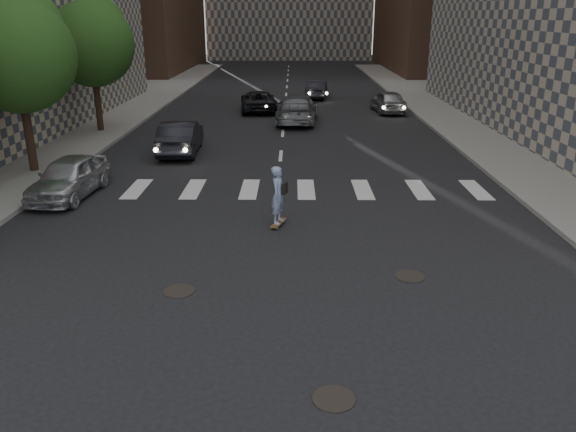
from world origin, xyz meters
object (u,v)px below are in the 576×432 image
Objects in this scene: traffic_car_a at (181,137)px; tree_c at (93,40)px; traffic_car_d at (388,101)px; tree_b at (18,49)px; skateboarder at (279,195)px; silver_sedan at (69,177)px; traffic_car_b at (297,109)px; traffic_car_c at (258,101)px; traffic_car_e at (317,89)px.

tree_c is at bearing -45.47° from traffic_car_a.
tree_b is at bearing 37.02° from traffic_car_d.
silver_sedan is at bearing 177.40° from skateboarder.
traffic_car_a is at bearing 72.63° from silver_sedan.
traffic_car_a is at bearing -42.93° from tree_c.
traffic_car_d is at bearing 22.13° from tree_c.
skateboarder is 16.63m from traffic_car_b.
traffic_car_c reaches higher than traffic_car_e.
tree_c is at bearing 20.36° from traffic_car_b.
tree_b reaches higher than traffic_car_c.
tree_c is at bearing 54.19° from traffic_car_e.
traffic_car_b is at bearing 88.08° from traffic_car_e.
traffic_car_b reaches higher than traffic_car_e.
skateboarder is at bearing 92.45° from traffic_car_b.
tree_c is 3.71× the size of skateboarder.
tree_b is 7.19m from traffic_car_a.
skateboarder is 0.33× the size of traffic_car_b.
skateboarder is 0.45× the size of silver_sedan.
tree_b is 11.77m from skateboarder.
silver_sedan reaches higher than traffic_car_e.
skateboarder is 0.45× the size of traffic_car_e.
tree_b reaches higher than skateboarder.
tree_c is 11.96m from silver_sedan.
tree_c is at bearing 90.00° from tree_b.
traffic_car_a is (-4.56, 9.08, -0.21)m from skateboarder.
skateboarder is at bearing -55.15° from tree_c.
skateboarder is 21.22m from traffic_car_d.
tree_c is 17.16m from skateboarder.
tree_c reaches higher than traffic_car_e.
tree_b is 1.68× the size of traffic_car_e.
tree_c reaches higher than traffic_car_d.
traffic_car_a is at bearing 75.61° from traffic_car_e.
traffic_car_d reaches higher than traffic_car_e.
traffic_car_d is (6.38, 20.24, -0.24)m from skateboarder.
traffic_car_a is 15.62m from traffic_car_d.
traffic_car_e is (1.49, 10.00, -0.13)m from traffic_car_b.
traffic_car_b reaches higher than traffic_car_a.
silver_sedan is at bearing -50.79° from tree_b.
tree_b reaches higher than traffic_car_a.
skateboarder is 20.70m from traffic_car_c.
traffic_car_c is at bearing 63.18° from traffic_car_e.
skateboarder is at bearing -16.42° from silver_sedan.
silver_sedan is at bearing 65.44° from traffic_car_b.
traffic_car_b is (10.24, 2.86, -3.87)m from tree_c.
traffic_car_a is at bearing 70.94° from traffic_car_c.
traffic_car_a is (2.56, 6.34, 0.04)m from silver_sedan.
traffic_car_c is at bearing 41.43° from tree_c.
traffic_car_b is at bearing 15.62° from tree_c.
traffic_car_d is (5.71, 3.62, -0.08)m from traffic_car_b.
traffic_car_b is 1.36× the size of traffic_car_e.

